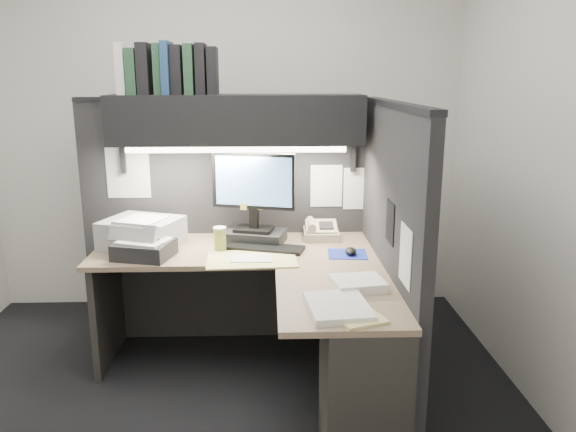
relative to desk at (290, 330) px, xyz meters
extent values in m
plane|color=black|center=(-0.43, 0.00, -0.44)|extent=(3.50, 3.50, 0.00)
cube|color=silver|center=(-0.43, 1.50, 0.91)|extent=(3.50, 0.04, 2.70)
cube|color=silver|center=(-0.43, -1.50, 0.91)|extent=(3.50, 0.04, 2.70)
cube|color=silver|center=(1.32, 0.00, 0.91)|extent=(0.04, 3.00, 2.70)
cube|color=black|center=(-0.40, 0.93, 0.36)|extent=(1.90, 0.06, 1.60)
cube|color=black|center=(0.55, 0.18, 0.36)|extent=(0.06, 1.50, 1.60)
cube|color=#7B624E|center=(-0.33, 0.56, 0.27)|extent=(1.70, 0.68, 0.03)
cube|color=#7B624E|center=(0.22, -0.20, 0.27)|extent=(0.60, 0.85, 0.03)
cube|color=#282624|center=(-0.33, 0.86, -0.09)|extent=(1.61, 0.02, 0.70)
cube|color=#282624|center=(-1.13, 0.56, -0.09)|extent=(0.04, 0.61, 0.70)
cube|color=#282624|center=(0.32, -0.43, -0.09)|extent=(0.38, 0.40, 0.70)
cube|color=black|center=(-0.30, 0.75, 1.06)|extent=(1.55, 0.34, 0.30)
cylinder|color=white|center=(-0.30, 0.61, 0.89)|extent=(1.32, 0.04, 0.04)
cube|color=black|center=(-0.20, 0.69, 0.32)|extent=(0.43, 0.32, 0.07)
cube|color=black|center=(-0.20, 0.69, 0.45)|extent=(0.06, 0.05, 0.13)
cube|color=black|center=(-0.20, 0.68, 0.68)|extent=(0.52, 0.17, 0.35)
cube|color=#6297D6|center=(-0.20, 0.66, 0.68)|extent=(0.47, 0.13, 0.31)
cube|color=black|center=(-0.13, 0.52, 0.30)|extent=(0.49, 0.28, 0.02)
cube|color=navy|center=(0.36, 0.41, 0.29)|extent=(0.24, 0.22, 0.00)
ellipsoid|color=black|center=(0.37, 0.40, 0.31)|extent=(0.08, 0.11, 0.04)
cube|color=beige|center=(0.23, 0.75, 0.33)|extent=(0.22, 0.23, 0.09)
cylinder|color=#CAC050|center=(-0.41, 0.50, 0.36)|extent=(0.08, 0.08, 0.14)
cube|color=#999B9E|center=(-0.90, 0.61, 0.37)|extent=(0.53, 0.50, 0.17)
cube|color=black|center=(-0.84, 0.40, 0.33)|extent=(0.37, 0.33, 0.09)
cube|color=#D6C878|center=(-0.21, 0.32, 0.29)|extent=(0.53, 0.36, 0.01)
cube|color=white|center=(0.33, -0.14, 0.31)|extent=(0.28, 0.25, 0.05)
cube|color=white|center=(0.20, -0.41, 0.30)|extent=(0.30, 0.36, 0.03)
cube|color=#D6C878|center=(0.27, -0.48, 0.29)|extent=(0.27, 0.30, 0.01)
cube|color=silver|center=(-0.98, 0.75, 1.36)|extent=(0.05, 0.22, 0.30)
cube|color=#20412B|center=(-0.91, 0.75, 1.34)|extent=(0.06, 0.22, 0.27)
cube|color=black|center=(-0.84, 0.75, 1.36)|extent=(0.07, 0.22, 0.30)
cube|color=#20412B|center=(-0.76, 0.75, 1.35)|extent=(0.05, 0.22, 0.30)
cube|color=navy|center=(-0.71, 0.73, 1.36)|extent=(0.05, 0.22, 0.31)
cube|color=black|center=(-0.65, 0.76, 1.35)|extent=(0.06, 0.22, 0.29)
cube|color=#20412B|center=(-0.58, 0.74, 1.35)|extent=(0.05, 0.22, 0.29)
cube|color=black|center=(-0.51, 0.76, 1.36)|extent=(0.06, 0.22, 0.30)
cube|color=black|center=(-0.44, 0.75, 1.35)|extent=(0.06, 0.22, 0.28)
cube|color=white|center=(0.27, 0.90, 0.61)|extent=(0.21, 0.00, 0.28)
cube|color=white|center=(0.49, 0.90, 0.59)|extent=(0.21, 0.00, 0.28)
cube|color=white|center=(-1.03, 0.90, 0.71)|extent=(0.28, 0.00, 0.34)
cube|color=black|center=(0.52, 0.05, 0.58)|extent=(0.00, 0.18, 0.22)
cube|color=white|center=(0.52, -0.30, 0.51)|extent=(0.00, 0.21, 0.28)
camera|label=1|loc=(-0.11, -2.75, 1.31)|focal=35.00mm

